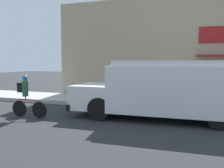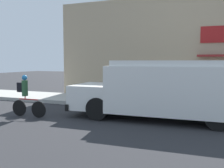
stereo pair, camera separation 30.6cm
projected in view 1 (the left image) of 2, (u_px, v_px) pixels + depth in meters
name	position (u px, v px, depth m)	size (l,w,h in m)	color
ground_plane	(191.00, 113.00, 10.51)	(70.00, 70.00, 0.00)	#2B2B2D
sidewalk	(193.00, 106.00, 11.78)	(28.00, 2.76, 0.17)	#ADAAA3
storefront	(198.00, 49.00, 12.99)	(15.41, 0.88, 5.43)	tan
school_bus	(169.00, 89.00, 9.34)	(6.51, 2.71, 2.12)	white
cyclist	(26.00, 96.00, 9.76)	(1.50, 0.20, 1.58)	black
trash_bin	(173.00, 91.00, 12.84)	(0.57, 0.57, 0.92)	slate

